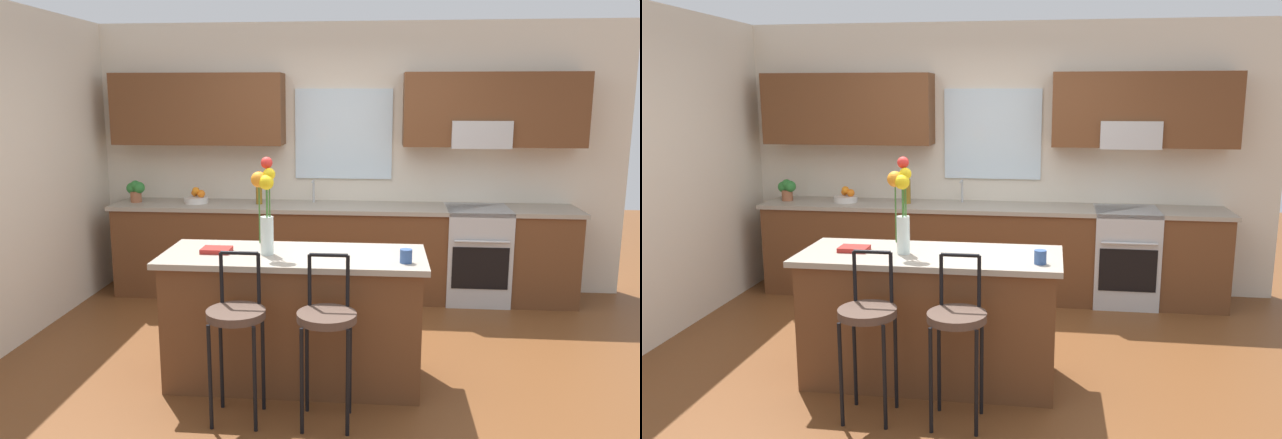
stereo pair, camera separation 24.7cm
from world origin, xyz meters
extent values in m
plane|color=brown|center=(0.00, 0.00, 0.00)|extent=(14.00, 14.00, 0.00)
cube|color=beige|center=(-2.56, 0.30, 1.35)|extent=(0.12, 4.60, 2.70)
cube|color=beige|center=(0.00, 2.06, 1.35)|extent=(5.60, 0.12, 2.70)
cube|color=brown|center=(-1.44, 1.83, 1.85)|extent=(1.71, 0.34, 0.70)
cube|color=brown|center=(1.44, 1.83, 1.85)|extent=(1.71, 0.34, 0.70)
cube|color=silver|center=(0.00, 1.99, 1.60)|extent=(0.98, 0.03, 0.90)
cube|color=#B7BABC|center=(1.32, 1.80, 1.62)|extent=(0.56, 0.36, 0.26)
cube|color=brown|center=(0.00, 1.70, 0.44)|extent=(4.50, 0.60, 0.88)
cube|color=#9E9384|center=(0.00, 1.70, 0.90)|extent=(4.56, 0.64, 0.04)
cube|color=#B7BABC|center=(-0.29, 1.70, 0.85)|extent=(0.54, 0.38, 0.11)
cylinder|color=#B7BABC|center=(-0.29, 1.86, 1.03)|extent=(0.02, 0.02, 0.22)
cylinder|color=#B7BABC|center=(-0.29, 1.80, 1.14)|extent=(0.02, 0.12, 0.02)
cube|color=#B7BABC|center=(1.32, 1.68, 0.46)|extent=(0.60, 0.60, 0.92)
cube|color=black|center=(1.32, 1.38, 0.40)|extent=(0.52, 0.02, 0.40)
cylinder|color=#B7BABC|center=(1.32, 1.35, 0.66)|extent=(0.50, 0.02, 0.02)
cube|color=brown|center=(-0.21, -0.27, 0.44)|extent=(1.72, 0.64, 0.88)
cube|color=#9E9384|center=(-0.21, -0.27, 0.90)|extent=(1.80, 0.72, 0.04)
cylinder|color=black|center=(-0.62, -0.98, 0.33)|extent=(0.02, 0.02, 0.66)
cylinder|color=black|center=(-0.35, -0.98, 0.33)|extent=(0.02, 0.02, 0.66)
cylinder|color=black|center=(-0.62, -0.71, 0.33)|extent=(0.02, 0.02, 0.66)
cylinder|color=black|center=(-0.35, -0.71, 0.33)|extent=(0.02, 0.02, 0.66)
cylinder|color=#4C382D|center=(-0.48, -0.85, 0.69)|extent=(0.36, 0.36, 0.05)
cylinder|color=black|center=(-0.60, -0.71, 0.87)|extent=(0.02, 0.02, 0.32)
cylinder|color=black|center=(-0.37, -0.71, 0.87)|extent=(0.02, 0.02, 0.32)
cylinder|color=black|center=(-0.48, -0.71, 1.03)|extent=(0.23, 0.02, 0.02)
cylinder|color=black|center=(-0.07, -0.98, 0.33)|extent=(0.02, 0.02, 0.66)
cylinder|color=black|center=(0.20, -0.98, 0.33)|extent=(0.02, 0.02, 0.66)
cylinder|color=black|center=(-0.07, -0.71, 0.33)|extent=(0.02, 0.02, 0.66)
cylinder|color=black|center=(0.20, -0.71, 0.33)|extent=(0.02, 0.02, 0.66)
cylinder|color=#4C382D|center=(0.07, -0.85, 0.69)|extent=(0.36, 0.36, 0.05)
cylinder|color=black|center=(-0.05, -0.71, 0.87)|extent=(0.02, 0.02, 0.32)
cylinder|color=black|center=(0.18, -0.71, 0.87)|extent=(0.02, 0.02, 0.32)
cylinder|color=black|center=(0.07, -0.71, 1.03)|extent=(0.23, 0.02, 0.02)
cylinder|color=silver|center=(-0.38, -0.30, 1.05)|extent=(0.09, 0.09, 0.26)
cylinder|color=#3D722D|center=(-0.36, -0.30, 1.23)|extent=(0.01, 0.01, 0.47)
sphere|color=yellow|center=(-0.36, -0.30, 1.47)|extent=(0.08, 0.08, 0.08)
cylinder|color=#3D722D|center=(-0.38, -0.27, 1.27)|extent=(0.01, 0.01, 0.54)
sphere|color=red|center=(-0.38, -0.27, 1.54)|extent=(0.08, 0.08, 0.08)
cylinder|color=#3D722D|center=(-0.43, -0.31, 1.22)|extent=(0.01, 0.01, 0.43)
sphere|color=orange|center=(-0.43, -0.31, 1.43)|extent=(0.11, 0.11, 0.11)
cylinder|color=#3D722D|center=(-0.38, -0.33, 1.21)|extent=(0.01, 0.01, 0.42)
sphere|color=yellow|center=(-0.38, -0.33, 1.42)|extent=(0.10, 0.10, 0.10)
cylinder|color=#33518C|center=(0.55, -0.44, 0.97)|extent=(0.08, 0.08, 0.09)
cube|color=maroon|center=(-0.74, -0.28, 0.94)|extent=(0.20, 0.15, 0.03)
cylinder|color=silver|center=(-1.47, 1.70, 0.95)|extent=(0.24, 0.24, 0.06)
sphere|color=orange|center=(-1.41, 1.70, 1.01)|extent=(0.08, 0.08, 0.08)
sphere|color=orange|center=(-1.49, 1.75, 1.01)|extent=(0.07, 0.07, 0.07)
sphere|color=orange|center=(-1.47, 1.70, 1.04)|extent=(0.07, 0.07, 0.07)
cylinder|color=olive|center=(-0.82, 1.70, 1.04)|extent=(0.06, 0.06, 0.25)
cylinder|color=olive|center=(-0.82, 1.70, 1.20)|extent=(0.03, 0.03, 0.07)
cylinder|color=black|center=(-0.82, 1.70, 1.24)|extent=(0.03, 0.03, 0.02)
cylinder|color=#9E5B3D|center=(-2.09, 1.70, 0.98)|extent=(0.11, 0.11, 0.11)
sphere|color=#2D7A33|center=(-2.09, 1.70, 1.09)|extent=(0.10, 0.10, 0.10)
sphere|color=#2D7A33|center=(-2.13, 1.71, 1.06)|extent=(0.11, 0.11, 0.11)
sphere|color=#2D7A33|center=(-2.05, 1.69, 1.07)|extent=(0.12, 0.12, 0.12)
camera|label=1|loc=(0.36, -4.38, 1.97)|focal=35.18mm
camera|label=2|loc=(0.61, -4.35, 1.97)|focal=35.18mm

